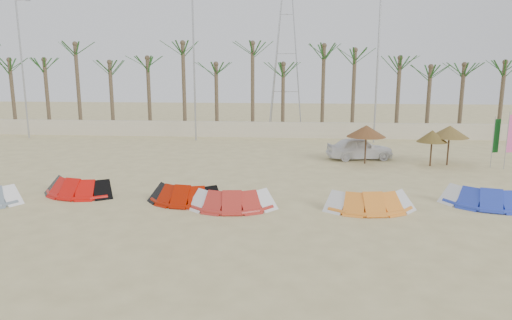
# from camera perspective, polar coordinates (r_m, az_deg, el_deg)

# --- Properties ---
(ground) EXTENTS (120.00, 120.00, 0.00)m
(ground) POSITION_cam_1_polar(r_m,az_deg,el_deg) (16.70, -1.73, -8.46)
(ground) COLOR beige
(ground) RESTS_ON ground
(boundary_wall) EXTENTS (60.00, 0.30, 1.30)m
(boundary_wall) POSITION_cam_1_polar(r_m,az_deg,el_deg) (37.98, 2.01, 3.80)
(boundary_wall) COLOR beige
(boundary_wall) RESTS_ON ground
(palm_line) EXTENTS (52.00, 4.00, 7.70)m
(palm_line) POSITION_cam_1_polar(r_m,az_deg,el_deg) (39.13, 3.18, 12.52)
(palm_line) COLOR brown
(palm_line) RESTS_ON ground
(lamp_a) EXTENTS (1.25, 0.14, 11.00)m
(lamp_a) POSITION_cam_1_polar(r_m,az_deg,el_deg) (41.73, -27.15, 10.31)
(lamp_a) COLOR #A5A8AD
(lamp_a) RESTS_ON ground
(lamp_b) EXTENTS (1.25, 0.14, 11.00)m
(lamp_b) POSITION_cam_1_polar(r_m,az_deg,el_deg) (36.44, -7.69, 11.46)
(lamp_b) COLOR #A5A8AD
(lamp_b) RESTS_ON ground
(lamp_c) EXTENTS (1.25, 0.14, 11.00)m
(lamp_c) POSITION_cam_1_polar(r_m,az_deg,el_deg) (36.14, 14.99, 11.18)
(lamp_c) COLOR #A5A8AD
(lamp_c) RESTS_ON ground
(pylon) EXTENTS (3.00, 3.00, 14.00)m
(pylon) POSITION_cam_1_polar(r_m,az_deg,el_deg) (43.98, 3.69, 3.97)
(pylon) COLOR #A5A8AD
(pylon) RESTS_ON ground
(kite_red_left) EXTENTS (3.61, 2.13, 0.90)m
(kite_red_left) POSITION_cam_1_polar(r_m,az_deg,el_deg) (22.40, -21.12, -2.95)
(kite_red_left) COLOR red
(kite_red_left) RESTS_ON ground
(kite_red_mid) EXTENTS (3.37, 1.90, 0.90)m
(kite_red_mid) POSITION_cam_1_polar(r_m,az_deg,el_deg) (19.95, -8.73, -4.01)
(kite_red_mid) COLOR #A31400
(kite_red_mid) RESTS_ON ground
(kite_red_right) EXTENTS (3.56, 1.81, 0.90)m
(kite_red_right) POSITION_cam_1_polar(r_m,az_deg,el_deg) (18.98, -2.85, -4.68)
(kite_red_right) COLOR red
(kite_red_right) RESTS_ON ground
(kite_orange) EXTENTS (3.67, 1.90, 0.90)m
(kite_orange) POSITION_cam_1_polar(r_m,az_deg,el_deg) (19.33, 13.93, -4.71)
(kite_orange) COLOR orange
(kite_orange) RESTS_ON ground
(kite_blue) EXTENTS (3.99, 2.45, 0.90)m
(kite_blue) POSITION_cam_1_polar(r_m,az_deg,el_deg) (21.59, 26.89, -3.94)
(kite_blue) COLOR #253CBC
(kite_blue) RESTS_ON ground
(parasol_left) EXTENTS (2.35, 2.35, 2.34)m
(parasol_left) POSITION_cam_1_polar(r_m,az_deg,el_deg) (28.09, 13.62, 3.54)
(parasol_left) COLOR #4C331E
(parasol_left) RESTS_ON ground
(parasol_mid) EXTENTS (1.76, 1.76, 2.13)m
(parasol_mid) POSITION_cam_1_polar(r_m,az_deg,el_deg) (28.54, 21.16, 2.79)
(parasol_mid) COLOR #4C331E
(parasol_mid) RESTS_ON ground
(parasol_right) EXTENTS (2.22, 2.22, 2.37)m
(parasol_right) POSITION_cam_1_polar(r_m,az_deg,el_deg) (29.17, 23.05, 3.29)
(parasol_right) COLOR #4C331E
(parasol_right) RESTS_ON ground
(flag_pink) EXTENTS (0.45, 0.05, 3.29)m
(flag_pink) POSITION_cam_1_polar(r_m,az_deg,el_deg) (29.50, 29.21, 2.71)
(flag_pink) COLOR #A5A8AD
(flag_pink) RESTS_ON ground
(flag_green) EXTENTS (0.44, 0.18, 2.99)m
(flag_green) POSITION_cam_1_polar(r_m,az_deg,el_deg) (29.57, 27.84, 2.50)
(flag_green) COLOR #A5A8AD
(flag_green) RESTS_ON ground
(car) EXTENTS (4.31, 2.33, 1.39)m
(car) POSITION_cam_1_polar(r_m,az_deg,el_deg) (29.55, 12.82, 1.43)
(car) COLOR white
(car) RESTS_ON ground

